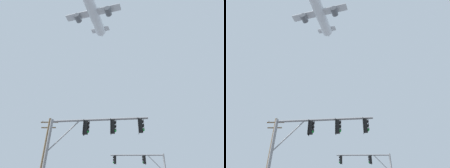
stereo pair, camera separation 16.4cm
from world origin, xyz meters
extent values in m
cylinder|color=gray|center=(-5.14, 7.58, 3.17)|extent=(0.20, 0.20, 6.34)
cylinder|color=gray|center=(-1.77, 7.30, 6.19)|extent=(6.74, 0.71, 0.15)
cylinder|color=gray|center=(-4.13, 7.49, 5.15)|extent=(2.08, 0.25, 2.12)
cube|color=black|center=(1.05, 7.06, 5.66)|extent=(0.29, 0.34, 0.90)
cylinder|color=black|center=(1.05, 7.06, 6.17)|extent=(0.05, 0.05, 0.12)
cube|color=black|center=(0.91, 7.07, 5.66)|extent=(0.06, 0.46, 1.04)
sphere|color=black|center=(1.20, 7.05, 5.93)|extent=(0.20, 0.20, 0.20)
cylinder|color=black|center=(1.26, 7.04, 5.99)|extent=(0.06, 0.21, 0.21)
sphere|color=black|center=(1.20, 7.05, 5.65)|extent=(0.20, 0.20, 0.20)
cylinder|color=black|center=(1.26, 7.04, 5.71)|extent=(0.06, 0.21, 0.21)
sphere|color=green|center=(1.20, 7.05, 5.37)|extent=(0.20, 0.20, 0.20)
cylinder|color=black|center=(1.26, 7.04, 5.43)|extent=(0.06, 0.21, 0.21)
cube|color=black|center=(-0.80, 7.22, 5.66)|extent=(0.29, 0.34, 0.90)
cylinder|color=black|center=(-0.80, 7.22, 6.17)|extent=(0.05, 0.05, 0.12)
cube|color=black|center=(-0.94, 7.23, 5.66)|extent=(0.06, 0.46, 1.04)
sphere|color=black|center=(-0.65, 7.20, 5.93)|extent=(0.20, 0.20, 0.20)
cylinder|color=black|center=(-0.59, 7.20, 5.99)|extent=(0.06, 0.21, 0.21)
sphere|color=black|center=(-0.65, 7.20, 5.65)|extent=(0.20, 0.20, 0.20)
cylinder|color=black|center=(-0.59, 7.20, 5.71)|extent=(0.06, 0.21, 0.21)
sphere|color=green|center=(-0.65, 7.20, 5.37)|extent=(0.20, 0.20, 0.20)
cylinder|color=black|center=(-0.59, 7.20, 5.43)|extent=(0.06, 0.21, 0.21)
cube|color=black|center=(-2.65, 7.37, 5.66)|extent=(0.29, 0.34, 0.90)
cylinder|color=black|center=(-2.65, 7.37, 6.17)|extent=(0.05, 0.05, 0.12)
cube|color=black|center=(-2.79, 7.38, 5.66)|extent=(0.06, 0.46, 1.04)
sphere|color=black|center=(-2.50, 7.36, 5.93)|extent=(0.20, 0.20, 0.20)
cylinder|color=black|center=(-2.44, 7.35, 5.99)|extent=(0.06, 0.21, 0.21)
sphere|color=black|center=(-2.50, 7.36, 5.65)|extent=(0.20, 0.20, 0.20)
cylinder|color=black|center=(-2.44, 7.35, 5.71)|extent=(0.06, 0.21, 0.21)
sphere|color=green|center=(-2.50, 7.36, 5.37)|extent=(0.20, 0.20, 0.20)
cylinder|color=black|center=(-2.44, 7.35, 5.43)|extent=(0.06, 0.21, 0.21)
cylinder|color=gray|center=(1.98, 18.61, 6.04)|extent=(6.35, 0.18, 0.15)
cylinder|color=gray|center=(4.20, 18.62, 5.03)|extent=(1.96, 0.09, 2.07)
cube|color=black|center=(-0.69, 18.60, 5.51)|extent=(0.26, 0.32, 0.90)
cylinder|color=black|center=(-0.69, 18.60, 6.02)|extent=(0.05, 0.05, 0.12)
cube|color=black|center=(-0.55, 18.60, 5.51)|extent=(0.03, 0.46, 1.04)
sphere|color=black|center=(-0.83, 18.60, 5.78)|extent=(0.20, 0.20, 0.20)
cylinder|color=black|center=(-0.90, 18.60, 5.84)|extent=(0.04, 0.21, 0.21)
sphere|color=black|center=(-0.83, 18.60, 5.50)|extent=(0.20, 0.20, 0.20)
cylinder|color=black|center=(-0.90, 18.60, 5.56)|extent=(0.04, 0.21, 0.21)
sphere|color=green|center=(-0.83, 18.60, 5.22)|extent=(0.20, 0.20, 0.20)
cylinder|color=black|center=(-0.90, 18.60, 5.28)|extent=(0.04, 0.21, 0.21)
cube|color=black|center=(2.81, 18.62, 5.51)|extent=(0.26, 0.32, 0.90)
cylinder|color=black|center=(2.81, 18.62, 6.02)|extent=(0.05, 0.05, 0.12)
cube|color=black|center=(2.95, 18.62, 5.51)|extent=(0.03, 0.46, 1.04)
sphere|color=black|center=(2.66, 18.62, 5.78)|extent=(0.20, 0.20, 0.20)
cylinder|color=black|center=(2.60, 18.62, 5.84)|extent=(0.04, 0.21, 0.21)
sphere|color=black|center=(2.66, 18.62, 5.50)|extent=(0.20, 0.20, 0.20)
cylinder|color=black|center=(2.60, 18.62, 5.56)|extent=(0.04, 0.21, 0.21)
sphere|color=green|center=(2.66, 18.62, 5.22)|extent=(0.20, 0.20, 0.20)
cylinder|color=black|center=(2.60, 18.62, 5.28)|extent=(0.04, 0.21, 0.21)
cylinder|color=brown|center=(-8.92, 17.41, 5.15)|extent=(0.28, 0.28, 10.30)
cube|color=brown|center=(-8.92, 17.41, 9.80)|extent=(2.20, 0.12, 0.12)
cube|color=brown|center=(-8.92, 17.41, 9.10)|extent=(1.80, 0.12, 0.12)
cylinder|color=gray|center=(-9.82, 17.41, 9.92)|extent=(0.10, 0.10, 0.18)
cylinder|color=gray|center=(-8.02, 17.41, 9.92)|extent=(0.10, 0.10, 0.18)
cylinder|color=white|center=(-7.73, 33.67, 54.16)|extent=(7.94, 19.93, 3.49)
cone|color=white|center=(-5.23, 44.18, 54.16)|extent=(3.39, 2.81, 2.97)
cube|color=silver|center=(-7.61, 34.20, 53.64)|extent=(18.61, 6.63, 0.39)
cylinder|color=#595B60|center=(-2.55, 33.00, 52.59)|extent=(2.52, 3.00, 1.97)
cylinder|color=#595B60|center=(-12.66, 35.40, 52.59)|extent=(2.52, 3.00, 1.97)
cube|color=#B21E1E|center=(-5.76, 41.95, 56.13)|extent=(0.96, 3.03, 4.15)
cube|color=silver|center=(-5.71, 42.17, 54.49)|extent=(6.83, 3.43, 0.22)
camera|label=1|loc=(-0.66, -4.94, 1.46)|focal=29.80mm
camera|label=2|loc=(-0.49, -4.94, 1.46)|focal=29.80mm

